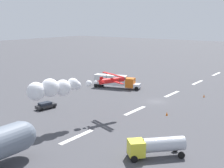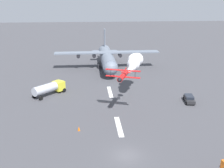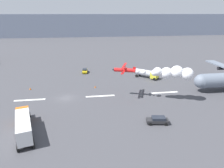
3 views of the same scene
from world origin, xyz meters
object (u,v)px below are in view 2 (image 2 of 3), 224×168
(cargo_transport_plane, at_px, (107,59))
(stunt_biplane_red, at_px, (134,62))
(fuel_tanker_truck, at_px, (49,88))
(followme_car_yellow, at_px, (189,99))
(traffic_cone_far, at_px, (79,129))

(cargo_transport_plane, bearing_deg, stunt_biplane_red, -169.04)
(fuel_tanker_truck, relative_size, followme_car_yellow, 1.59)
(cargo_transport_plane, height_order, followme_car_yellow, cargo_transport_plane)
(traffic_cone_far, bearing_deg, cargo_transport_plane, -11.15)
(followme_car_yellow, distance_m, traffic_cone_far, 26.58)
(stunt_biplane_red, bearing_deg, traffic_cone_far, 145.31)
(cargo_transport_plane, xyz_separation_m, traffic_cone_far, (-41.67, 8.21, -3.11))
(fuel_tanker_truck, xyz_separation_m, traffic_cone_far, (-18.85, -7.30, -1.36))
(cargo_transport_plane, distance_m, fuel_tanker_truck, 27.65)
(cargo_transport_plane, height_order, fuel_tanker_truck, cargo_transport_plane)
(cargo_transport_plane, bearing_deg, fuel_tanker_truck, 145.80)
(cargo_transport_plane, distance_m, traffic_cone_far, 42.59)
(followme_car_yellow, relative_size, traffic_cone_far, 6.38)
(fuel_tanker_truck, height_order, traffic_cone_far, fuel_tanker_truck)
(stunt_biplane_red, relative_size, fuel_tanker_truck, 2.60)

